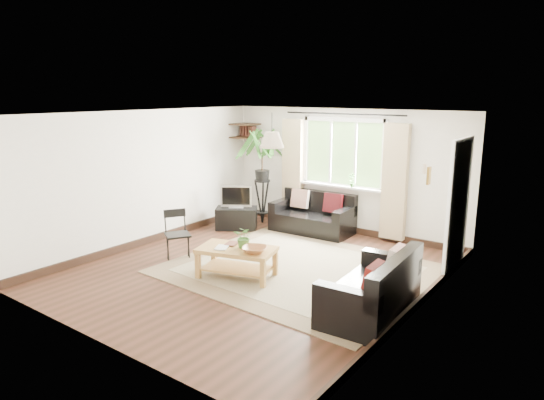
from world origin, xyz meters
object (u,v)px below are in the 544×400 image
Objects in this scene: coffee_table at (237,263)px; folding_chair at (178,236)px; palm_stand at (262,177)px; sofa_right at (371,285)px; tv_stand at (237,218)px; sofa_back at (312,214)px.

folding_chair is at bearing 177.86° from coffee_table.
folding_chair is at bearing -84.14° from palm_stand.
coffee_table is 3.21m from palm_stand.
tv_stand is (-3.83, 1.96, -0.16)m from sofa_right.
sofa_back is 1.53m from tv_stand.
coffee_table is 2.65m from tv_stand.
sofa_back is 1.38m from palm_stand.
palm_stand reaches higher than coffee_table.
tv_stand is at bearing -101.60° from palm_stand.
palm_stand reaches higher than folding_chair.
palm_stand is at bearing 120.35° from coffee_table.
coffee_table is at bearing -85.01° from sofa_back.
folding_chair reaches higher than coffee_table.
tv_stand is at bearing 43.68° from folding_chair.
coffee_table is (0.35, -2.69, -0.14)m from sofa_back.
sofa_back is 1.95× the size of tv_stand.
sofa_back reaches higher than coffee_table.
sofa_back is 0.80× the size of palm_stand.
sofa_back reaches higher than tv_stand.
sofa_right is 4.30m from tv_stand.
palm_stand is at bearing 37.75° from folding_chair.
sofa_right is 2.12m from coffee_table.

